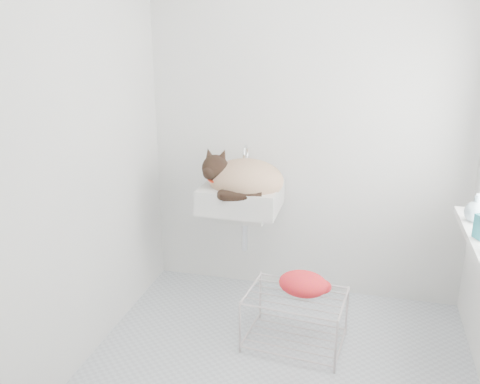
% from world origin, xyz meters
% --- Properties ---
extents(floor, '(2.20, 2.00, 0.02)m').
position_xyz_m(floor, '(0.00, 0.00, 0.00)').
color(floor, '#B6BDC4').
rests_on(floor, ground).
extents(back_wall, '(2.20, 0.02, 2.50)m').
position_xyz_m(back_wall, '(0.00, 1.00, 1.25)').
color(back_wall, white).
rests_on(back_wall, ground).
extents(left_wall, '(0.02, 2.00, 2.50)m').
position_xyz_m(left_wall, '(-1.10, 0.00, 1.25)').
color(left_wall, white).
rests_on(left_wall, ground).
extents(sink, '(0.52, 0.45, 0.21)m').
position_xyz_m(sink, '(-0.39, 0.74, 0.85)').
color(sink, white).
rests_on(sink, back_wall).
extents(faucet, '(0.19, 0.13, 0.19)m').
position_xyz_m(faucet, '(-0.39, 0.92, 0.99)').
color(faucet, silver).
rests_on(faucet, sink).
extents(cat, '(0.54, 0.45, 0.33)m').
position_xyz_m(cat, '(-0.38, 0.72, 0.89)').
color(cat, tan).
rests_on(cat, sink).
extents(wire_rack, '(0.60, 0.45, 0.34)m').
position_xyz_m(wire_rack, '(0.06, 0.28, 0.15)').
color(wire_rack, '#BFB6B7').
rests_on(wire_rack, floor).
extents(towel, '(0.34, 0.27, 0.12)m').
position_xyz_m(towel, '(0.09, 0.30, 0.37)').
color(towel, '#E43E00').
rests_on(towel, wire_rack).
extents(bottle_c, '(0.17, 0.17, 0.16)m').
position_xyz_m(bottle_c, '(1.00, 0.40, 0.85)').
color(bottle_c, silver).
rests_on(bottle_c, windowsill).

